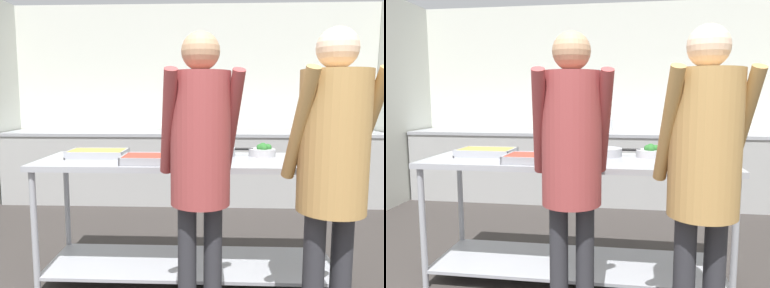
# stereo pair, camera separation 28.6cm
# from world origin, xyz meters

# --- Properties ---
(wall_rear) EXTENTS (5.11, 0.06, 2.65)m
(wall_rear) POSITION_xyz_m (0.00, 4.25, 1.33)
(wall_rear) COLOR silver
(wall_rear) RESTS_ON ground_plane
(back_counter) EXTENTS (4.95, 0.65, 0.93)m
(back_counter) POSITION_xyz_m (-0.00, 3.88, 0.47)
(back_counter) COLOR #A8A8A8
(back_counter) RESTS_ON ground_plane
(serving_counter) EXTENTS (2.24, 0.70, 0.93)m
(serving_counter) POSITION_xyz_m (0.07, 1.70, 0.63)
(serving_counter) COLOR #9EA0A8
(serving_counter) RESTS_ON ground_plane
(serving_tray_vegetables) EXTENTS (0.43, 0.28, 0.05)m
(serving_tray_vegetables) POSITION_xyz_m (-0.65, 1.77, 0.96)
(serving_tray_vegetables) COLOR #9EA0A8
(serving_tray_vegetables) RESTS_ON serving_counter
(serving_tray_roast) EXTENTS (0.44, 0.29, 0.05)m
(serving_tray_roast) POSITION_xyz_m (-0.18, 1.53, 0.96)
(serving_tray_roast) COLOR #9EA0A8
(serving_tray_roast) RESTS_ON serving_counter
(sauce_pan) EXTENTS (0.41, 0.27, 0.06)m
(sauce_pan) POSITION_xyz_m (0.28, 1.88, 0.97)
(sauce_pan) COLOR #9EA0A8
(sauce_pan) RESTS_ON serving_counter
(broccoli_bowl) EXTENTS (0.21, 0.21, 0.10)m
(broccoli_bowl) POSITION_xyz_m (0.62, 1.87, 0.97)
(broccoli_bowl) COLOR #B2B2B7
(broccoli_bowl) RESTS_ON serving_counter
(plate_stack) EXTENTS (0.26, 0.26, 0.06)m
(plate_stack) POSITION_xyz_m (0.89, 1.55, 0.96)
(plate_stack) COLOR white
(plate_stack) RESTS_ON serving_counter
(guest_serving_left) EXTENTS (0.50, 0.41, 1.74)m
(guest_serving_left) POSITION_xyz_m (0.84, 0.90, 1.08)
(guest_serving_left) COLOR #2D2D33
(guest_serving_left) RESTS_ON ground_plane
(guest_serving_right) EXTENTS (0.48, 0.41, 1.74)m
(guest_serving_right) POSITION_xyz_m (0.16, 1.01, 1.08)
(guest_serving_right) COLOR #2D2D33
(guest_serving_right) RESTS_ON ground_plane
(water_bottle) EXTENTS (0.07, 0.07, 0.25)m
(water_bottle) POSITION_xyz_m (0.20, 3.86, 1.05)
(water_bottle) COLOR silver
(water_bottle) RESTS_ON back_counter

